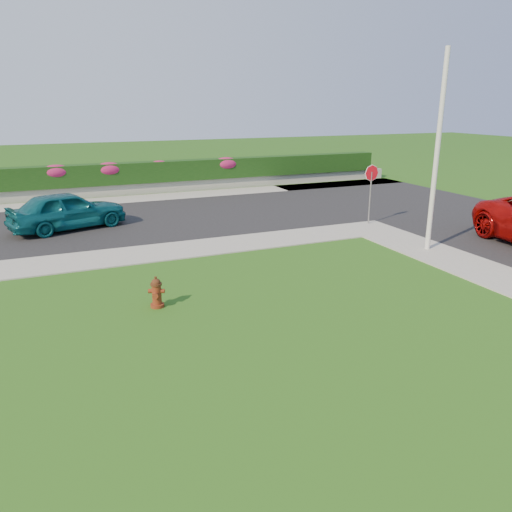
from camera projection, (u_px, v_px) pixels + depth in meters
name	position (u px, v px, depth m)	size (l,w,h in m)	color
ground	(341.00, 375.00, 9.07)	(120.00, 120.00, 0.00)	black
street_far	(38.00, 229.00, 19.49)	(26.00, 8.00, 0.04)	black
sidewalk_far	(2.00, 270.00, 14.72)	(24.00, 2.00, 0.04)	gray
curb_corner	(369.00, 228.00, 19.60)	(2.00, 2.00, 0.04)	gray
sidewalk_beyond	(122.00, 200.00, 25.39)	(34.00, 2.00, 0.04)	gray
retaining_wall	(117.00, 190.00, 26.62)	(34.00, 0.40, 0.60)	gray
hedge	(116.00, 174.00, 26.46)	(32.00, 0.90, 1.10)	black
fire_hydrant	(157.00, 293.00, 12.01)	(0.40, 0.38, 0.78)	#58240D
sedan_teal	(67.00, 210.00, 19.24)	(1.75, 4.35, 1.48)	#0B4F5A
utility_pole	(437.00, 154.00, 15.89)	(0.16, 0.16, 6.39)	silver
stop_sign	(371.00, 181.00, 19.86)	(0.66, 0.06, 2.41)	slate
flower_clump_c	(56.00, 172.00, 25.20)	(1.43, 0.92, 0.71)	#BC206A
flower_clump_d	(109.00, 169.00, 26.18)	(1.45, 0.93, 0.73)	#BC206A
flower_clump_e	(159.00, 165.00, 27.15)	(1.06, 0.68, 0.53)	#BC206A
flower_clump_f	(226.00, 164.00, 28.63)	(1.48, 0.95, 0.74)	#BC206A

